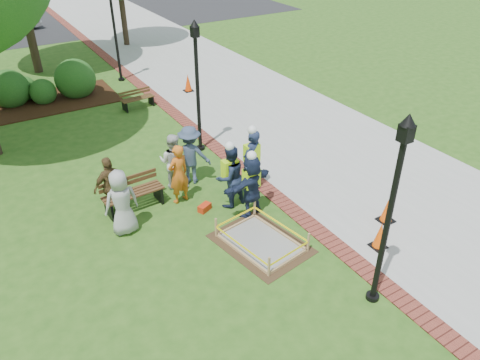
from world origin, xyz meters
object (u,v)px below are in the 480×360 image
bench_near (134,200)px  hivis_worker_b (252,159)px  wet_concrete_pad (261,236)px  hivis_worker_a (251,184)px  lamp_near (392,202)px  hivis_worker_c (230,175)px  cone_front (380,236)px

bench_near → hivis_worker_b: size_ratio=0.83×
wet_concrete_pad → hivis_worker_a: hivis_worker_a is taller
lamp_near → hivis_worker_b: 5.20m
hivis_worker_b → hivis_worker_c: hivis_worker_b is taller
hivis_worker_b → bench_near: bearing=165.5°
wet_concrete_pad → hivis_worker_c: size_ratio=1.31×
lamp_near → hivis_worker_b: bearing=88.7°
hivis_worker_c → hivis_worker_a: bearing=-68.1°
wet_concrete_pad → hivis_worker_a: size_ratio=1.34×
hivis_worker_a → hivis_worker_c: hivis_worker_c is taller
wet_concrete_pad → cone_front: cone_front is taller
cone_front → hivis_worker_c: size_ratio=0.37×
bench_near → hivis_worker_c: bearing=-27.3°
hivis_worker_b → cone_front: bearing=-72.2°
bench_near → hivis_worker_b: 3.43m
wet_concrete_pad → hivis_worker_b: size_ratio=1.26×
cone_front → hivis_worker_a: 3.44m
hivis_worker_a → bench_near: bearing=144.4°
bench_near → hivis_worker_a: hivis_worker_a is taller
lamp_near → wet_concrete_pad: bearing=110.5°
hivis_worker_b → lamp_near: bearing=-91.3°
wet_concrete_pad → bench_near: 3.73m
wet_concrete_pad → bench_near: size_ratio=1.52×
bench_near → cone_front: bench_near is taller
lamp_near → hivis_worker_a: lamp_near is taller
cone_front → hivis_worker_c: (-2.15, 3.46, 0.61)m
hivis_worker_c → bench_near: bearing=152.7°
cone_front → lamp_near: bearing=-139.1°
cone_front → hivis_worker_b: hivis_worker_b is taller
hivis_worker_a → hivis_worker_b: (0.66, 1.01, 0.06)m
cone_front → hivis_worker_c: hivis_worker_c is taller
bench_near → cone_front: 6.46m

